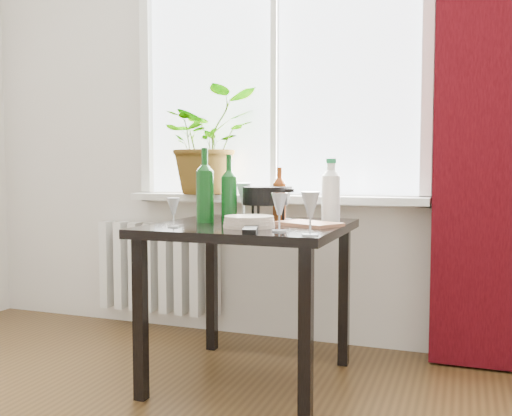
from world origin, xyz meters
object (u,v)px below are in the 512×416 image
(wineglass_back_center, at_px, (285,203))
(cutting_board, at_px, (308,224))
(wineglass_front_left, at_px, (173,212))
(tv_remote, at_px, (251,230))
(wineglass_front_right, at_px, (279,212))
(radiator, at_px, (158,268))
(table, at_px, (250,244))
(wineglass_far_right, at_px, (310,213))
(potted_plant, at_px, (208,142))
(wineglass_back_left, at_px, (244,200))
(fondue_pot, at_px, (265,204))
(wine_bottle_right, at_px, (229,188))
(plate_stack, at_px, (249,222))
(wine_bottle_left, at_px, (205,184))
(cleaning_bottle, at_px, (331,189))
(bottle_amber, at_px, (279,193))

(wineglass_back_center, distance_m, cutting_board, 0.29)
(wineglass_front_left, relative_size, tv_remote, 0.71)
(wineglass_front_right, bearing_deg, radiator, 140.27)
(table, height_order, wineglass_far_right, wineglass_far_right)
(table, height_order, potted_plant, potted_plant)
(wineglass_back_left, distance_m, tv_remote, 0.63)
(wineglass_far_right, relative_size, fondue_pot, 0.70)
(wine_bottle_right, bearing_deg, plate_stack, -48.08)
(wine_bottle_left, distance_m, wineglass_back_left, 0.28)
(fondue_pot, bearing_deg, wineglass_front_right, -82.58)
(radiator, bearing_deg, wineglass_front_left, -56.41)
(wine_bottle_left, height_order, cleaning_bottle, wine_bottle_left)
(wineglass_front_right, distance_m, plate_stack, 0.21)
(table, distance_m, fondue_pot, 0.22)
(radiator, xyz_separation_m, wineglass_front_left, (0.60, -0.90, 0.43))
(wine_bottle_left, relative_size, wineglass_front_left, 2.75)
(wine_bottle_right, relative_size, cutting_board, 1.17)
(potted_plant, bearing_deg, wine_bottle_left, -66.23)
(radiator, height_order, wineglass_back_center, wineglass_back_center)
(wineglass_front_left, relative_size, cutting_board, 0.47)
(bottle_amber, xyz_separation_m, cleaning_bottle, (0.26, 0.00, 0.02))
(wine_bottle_right, xyz_separation_m, wineglass_far_right, (0.50, -0.40, -0.08))
(table, height_order, wineglass_back_center, wineglass_back_center)
(wineglass_front_right, distance_m, wineglass_back_center, 0.52)
(wineglass_far_right, relative_size, wineglass_front_left, 1.32)
(wineglass_front_right, relative_size, plate_stack, 0.71)
(bottle_amber, height_order, tv_remote, bottle_amber)
(radiator, distance_m, cleaning_bottle, 1.34)
(bottle_amber, bearing_deg, wineglass_front_left, -123.04)
(wine_bottle_left, height_order, wineglass_far_right, wine_bottle_left)
(potted_plant, xyz_separation_m, tv_remote, (0.60, -0.89, -0.40))
(wineglass_back_left, bearing_deg, potted_plant, 137.23)
(potted_plant, relative_size, wineglass_front_left, 4.64)
(wine_bottle_left, bearing_deg, plate_stack, -28.61)
(tv_remote, bearing_deg, wineglass_far_right, -24.20)
(fondue_pot, xyz_separation_m, cutting_board, (0.25, -0.12, -0.08))
(wineglass_far_right, xyz_separation_m, fondue_pot, (-0.35, 0.49, -0.00))
(radiator, xyz_separation_m, wineglass_back_center, (0.94, -0.39, 0.45))
(radiator, xyz_separation_m, fondue_pot, (0.87, -0.49, 0.44))
(potted_plant, bearing_deg, cutting_board, -36.32)
(radiator, relative_size, tv_remote, 4.36)
(table, height_order, plate_stack, plate_stack)
(wineglass_front_right, distance_m, wineglass_far_right, 0.18)
(wineglass_far_right, height_order, cutting_board, wineglass_far_right)
(wineglass_front_left, bearing_deg, bottle_amber, 56.96)
(wineglass_front_right, bearing_deg, bottle_amber, 107.88)
(wineglass_back_center, relative_size, fondue_pot, 0.70)
(bottle_amber, distance_m, plate_stack, 0.39)
(potted_plant, bearing_deg, tv_remote, -55.93)
(tv_remote, bearing_deg, fondue_pot, 85.33)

